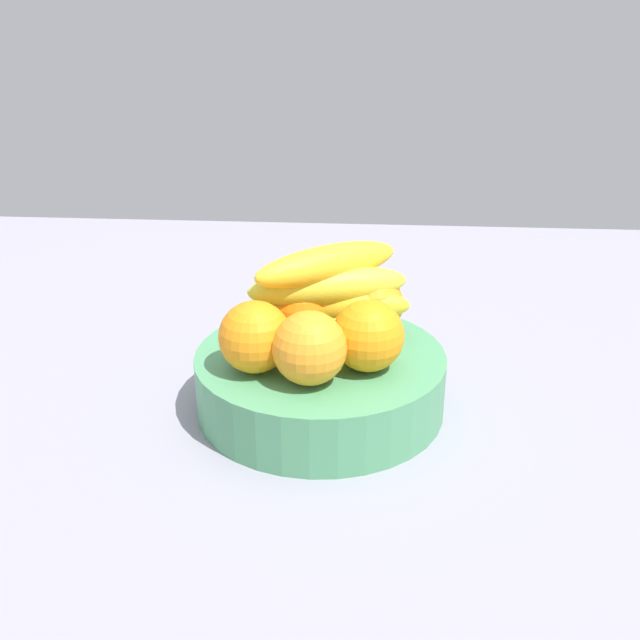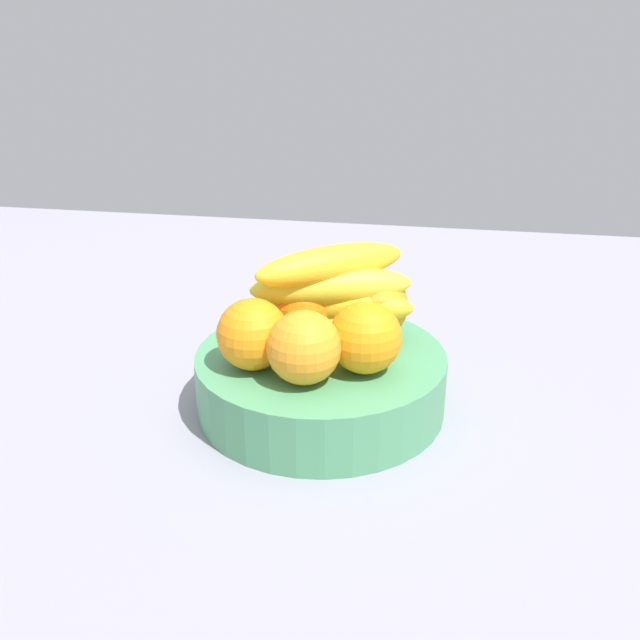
{
  "view_description": "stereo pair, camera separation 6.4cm",
  "coord_description": "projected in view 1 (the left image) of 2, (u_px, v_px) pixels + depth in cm",
  "views": [
    {
      "loc": [
        -5.62,
        67.68,
        39.98
      ],
      "look_at": [
        -0.57,
        0.44,
        10.35
      ],
      "focal_mm": 40.98,
      "sensor_mm": 36.0,
      "label": 1
    },
    {
      "loc": [
        -12.0,
        66.89,
        39.98
      ],
      "look_at": [
        -0.57,
        0.44,
        10.35
      ],
      "focal_mm": 40.98,
      "sensor_mm": 36.0,
      "label": 2
    }
  ],
  "objects": [
    {
      "name": "banana_bunch",
      "position": [
        325.0,
        295.0,
        0.76
      ],
      "size": [
        18.8,
        13.42,
        10.6
      ],
      "color": "yellow",
      "rests_on": "fruit_bowl"
    },
    {
      "name": "orange_front_right",
      "position": [
        368.0,
        336.0,
        0.71
      ],
      "size": [
        7.17,
        7.17,
        7.17
      ],
      "primitive_type": "sphere",
      "color": "orange",
      "rests_on": "fruit_bowl"
    },
    {
      "name": "orange_back_right",
      "position": [
        255.0,
        337.0,
        0.71
      ],
      "size": [
        7.17,
        7.17,
        7.17
      ],
      "primitive_type": "sphere",
      "color": "orange",
      "rests_on": "fruit_bowl"
    },
    {
      "name": "orange_back_left",
      "position": [
        299.0,
        309.0,
        0.77
      ],
      "size": [
        7.17,
        7.17,
        7.17
      ],
      "primitive_type": "sphere",
      "color": "orange",
      "rests_on": "fruit_bowl"
    },
    {
      "name": "ground_plane",
      "position": [
        315.0,
        418.0,
        0.79
      ],
      "size": [
        180.0,
        140.0,
        3.0
      ],
      "primitive_type": "cube",
      "color": "gray"
    },
    {
      "name": "orange_center",
      "position": [
        370.0,
        304.0,
        0.79
      ],
      "size": [
        7.17,
        7.17,
        7.17
      ],
      "primitive_type": "sphere",
      "color": "orange",
      "rests_on": "fruit_bowl"
    },
    {
      "name": "fruit_bowl",
      "position": [
        320.0,
        383.0,
        0.77
      ],
      "size": [
        26.1,
        26.1,
        6.35
      ],
      "primitive_type": "cylinder",
      "color": "#4C9665",
      "rests_on": "ground_plane"
    },
    {
      "name": "orange_front_left",
      "position": [
        311.0,
        348.0,
        0.69
      ],
      "size": [
        7.17,
        7.17,
        7.17
      ],
      "primitive_type": "sphere",
      "color": "orange",
      "rests_on": "fruit_bowl"
    }
  ]
}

